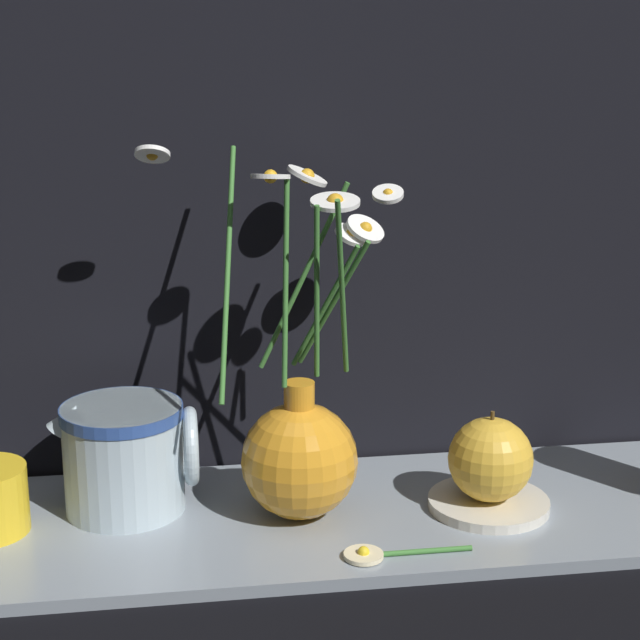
{
  "coord_description": "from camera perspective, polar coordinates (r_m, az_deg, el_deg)",
  "views": [
    {
      "loc": [
        -0.15,
        -0.95,
        0.47
      ],
      "look_at": [
        -0.01,
        0.0,
        0.21
      ],
      "focal_mm": 60.0,
      "sensor_mm": 36.0,
      "label": 1
    }
  ],
  "objects": [
    {
      "name": "vase_with_flowers",
      "position": [
        1.03,
        -1.08,
        -6.77
      ],
      "size": [
        0.24,
        0.16,
        0.36
      ],
      "color": "orange",
      "rests_on": "shelf"
    },
    {
      "name": "saucer_plate",
      "position": [
        1.08,
        8.98,
        -9.63
      ],
      "size": [
        0.12,
        0.12,
        0.01
      ],
      "color": "silver",
      "rests_on": "shelf"
    },
    {
      "name": "ceramic_pitcher",
      "position": [
        1.06,
        -10.32,
        -6.95
      ],
      "size": [
        0.14,
        0.12,
        0.12
      ],
      "color": "silver",
      "rests_on": "shelf"
    },
    {
      "name": "loose_daisy",
      "position": [
        0.98,
        3.16,
        -12.34
      ],
      "size": [
        0.12,
        0.04,
        0.01
      ],
      "color": "#3D7A33",
      "rests_on": "shelf"
    },
    {
      "name": "orange_fruit",
      "position": [
        1.06,
        9.08,
        -7.35
      ],
      "size": [
        0.08,
        0.08,
        0.09
      ],
      "color": "gold",
      "rests_on": "saucer_plate"
    },
    {
      "name": "ground_plane",
      "position": [
        1.07,
        0.46,
        -10.8
      ],
      "size": [
        6.0,
        6.0,
        0.0
      ],
      "primitive_type": "plane",
      "color": "black"
    },
    {
      "name": "shelf",
      "position": [
        1.06,
        0.46,
        -10.51
      ],
      "size": [
        0.86,
        0.26,
        0.01
      ],
      "color": "gray",
      "rests_on": "ground_plane"
    }
  ]
}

